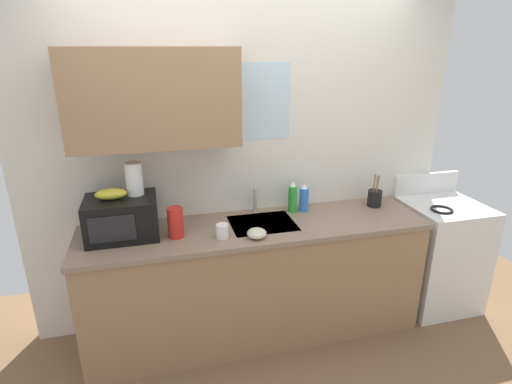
# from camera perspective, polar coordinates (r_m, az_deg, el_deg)

# --- Properties ---
(kitchen_wall_assembly) EXTENTS (3.24, 0.42, 2.50)m
(kitchen_wall_assembly) POSITION_cam_1_polar(r_m,az_deg,el_deg) (3.01, -3.89, 5.55)
(kitchen_wall_assembly) COLOR silver
(kitchen_wall_assembly) RESTS_ON ground
(counter_unit) EXTENTS (2.47, 0.63, 0.90)m
(counter_unit) POSITION_cam_1_polar(r_m,az_deg,el_deg) (3.12, 0.02, -12.05)
(counter_unit) COLOR #9E7551
(counter_unit) RESTS_ON ground
(sink_faucet) EXTENTS (0.03, 0.03, 0.19)m
(sink_faucet) POSITION_cam_1_polar(r_m,az_deg,el_deg) (3.10, -0.15, -1.13)
(sink_faucet) COLOR #B2B5BA
(sink_faucet) RESTS_ON counter_unit
(stove_range) EXTENTS (0.60, 0.60, 1.08)m
(stove_range) POSITION_cam_1_polar(r_m,az_deg,el_deg) (3.79, 24.07, -7.84)
(stove_range) COLOR white
(stove_range) RESTS_ON ground
(microwave) EXTENTS (0.46, 0.35, 0.27)m
(microwave) POSITION_cam_1_polar(r_m,az_deg,el_deg) (2.83, -18.25, -3.41)
(microwave) COLOR black
(microwave) RESTS_ON counter_unit
(banana_bunch) EXTENTS (0.20, 0.11, 0.07)m
(banana_bunch) POSITION_cam_1_polar(r_m,az_deg,el_deg) (2.78, -19.64, -0.26)
(banana_bunch) COLOR gold
(banana_bunch) RESTS_ON microwave
(paper_towel_roll) EXTENTS (0.11, 0.11, 0.22)m
(paper_towel_roll) POSITION_cam_1_polar(r_m,az_deg,el_deg) (2.79, -16.69, 1.79)
(paper_towel_roll) COLOR white
(paper_towel_roll) RESTS_ON microwave
(dish_soap_bottle_green) EXTENTS (0.07, 0.07, 0.24)m
(dish_soap_bottle_green) POSITION_cam_1_polar(r_m,az_deg,el_deg) (3.12, 5.13, -0.78)
(dish_soap_bottle_green) COLOR green
(dish_soap_bottle_green) RESTS_ON counter_unit
(dish_soap_bottle_blue) EXTENTS (0.07, 0.07, 0.22)m
(dish_soap_bottle_blue) POSITION_cam_1_polar(r_m,az_deg,el_deg) (3.14, 6.73, -0.88)
(dish_soap_bottle_blue) COLOR blue
(dish_soap_bottle_blue) RESTS_ON counter_unit
(cereal_canister) EXTENTS (0.10, 0.10, 0.21)m
(cereal_canister) POSITION_cam_1_polar(r_m,az_deg,el_deg) (2.75, -11.19, -4.21)
(cereal_canister) COLOR red
(cereal_canister) RESTS_ON counter_unit
(mug_white) EXTENTS (0.08, 0.08, 0.09)m
(mug_white) POSITION_cam_1_polar(r_m,az_deg,el_deg) (2.72, -4.73, -5.47)
(mug_white) COLOR white
(mug_white) RESTS_ON counter_unit
(utensil_crock) EXTENTS (0.11, 0.11, 0.26)m
(utensil_crock) POSITION_cam_1_polar(r_m,az_deg,el_deg) (3.36, 16.26, -0.78)
(utensil_crock) COLOR black
(utensil_crock) RESTS_ON counter_unit
(small_bowl) EXTENTS (0.13, 0.13, 0.06)m
(small_bowl) POSITION_cam_1_polar(r_m,az_deg,el_deg) (2.71, 0.11, -5.80)
(small_bowl) COLOR beige
(small_bowl) RESTS_ON counter_unit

